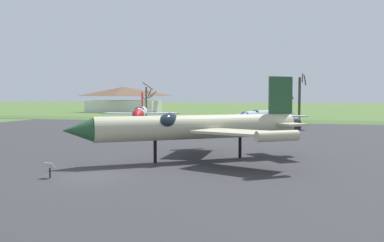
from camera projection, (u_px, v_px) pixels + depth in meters
name	position (u px, v px, depth m)	size (l,w,h in m)	color
ground_plane	(92.00, 177.00, 23.52)	(600.00, 600.00, 0.00)	#4C6B33
asphalt_apron	(186.00, 141.00, 41.91)	(82.61, 63.83, 0.05)	#333335
grass_verge_strip	(243.00, 121.00, 78.34)	(142.61, 12.00, 0.06)	#405E2E
jet_fighter_front_left	(140.00, 113.00, 58.95)	(10.71, 15.72, 5.31)	silver
info_placard_front_left	(138.00, 128.00, 51.47)	(0.46, 0.31, 1.07)	black
jet_fighter_front_right	(197.00, 126.00, 29.06)	(15.44, 13.88, 6.13)	#B7B293
info_placard_front_right	(50.00, 168.00, 22.90)	(0.60, 0.38, 0.94)	black
jet_fighter_rear_center	(263.00, 115.00, 57.07)	(10.87, 14.45, 4.55)	#8EA3B2
info_placard_rear_center	(241.00, 129.00, 51.18)	(0.50, 0.28, 0.99)	black
bare_tree_far_left	(147.00, 100.00, 87.21)	(3.20, 3.92, 7.68)	brown
bare_tree_left_of_center	(299.00, 97.00, 76.88)	(3.12, 3.03, 9.02)	#42382D
visitor_building	(124.00, 100.00, 121.84)	(22.25, 11.13, 7.60)	silver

